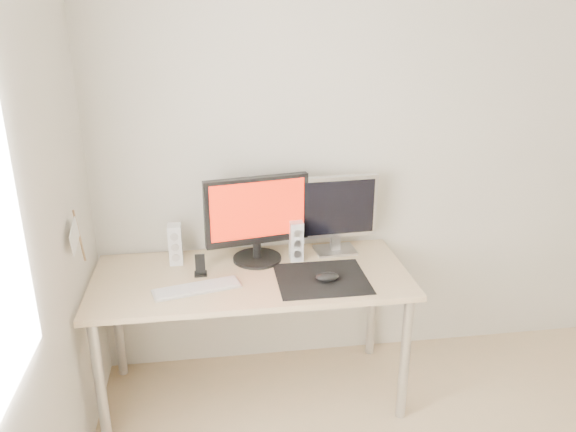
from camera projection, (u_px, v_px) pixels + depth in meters
wall_back at (409, 151)px, 3.14m from camera, size 3.50×0.00×3.50m
mousepad at (322, 279)px, 2.80m from camera, size 0.45×0.40×0.00m
mouse at (327, 277)px, 2.77m from camera, size 0.12×0.07×0.04m
desk at (252, 288)px, 2.88m from camera, size 1.60×0.70×0.73m
main_monitor at (257, 216)px, 2.92m from camera, size 0.55×0.30×0.47m
second_monitor at (336, 211)px, 3.03m from camera, size 0.45×0.17×0.43m
speaker_left at (175, 244)px, 2.94m from camera, size 0.07×0.08×0.22m
speaker_right at (296, 241)px, 2.99m from camera, size 0.07×0.08×0.22m
keyboard at (197, 288)px, 2.70m from camera, size 0.44×0.22×0.02m
phone_dock at (200, 269)px, 2.83m from camera, size 0.06×0.05×0.11m
pennant at (76, 236)px, 2.50m from camera, size 0.01×0.23×0.29m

